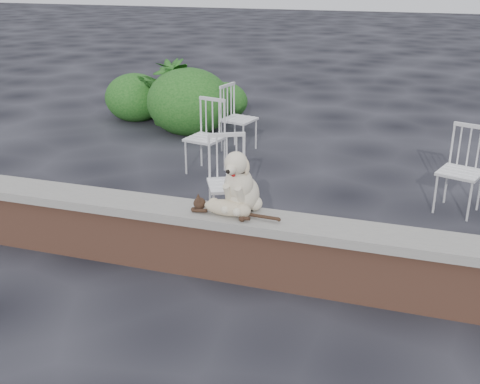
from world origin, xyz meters
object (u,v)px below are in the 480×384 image
(potted_plant_b, at_px, (171,92))
(chair_e, at_px, (239,118))
(dog, at_px, (242,179))
(chair_b, at_px, (205,137))
(chair_d, at_px, (461,171))
(potted_plant_a, at_px, (170,92))
(chair_a, at_px, (229,183))
(cat, at_px, (227,207))

(potted_plant_b, bearing_deg, chair_e, -34.22)
(dog, bearing_deg, chair_b, 125.68)
(chair_b, relative_size, chair_d, 1.00)
(dog, height_order, potted_plant_b, dog)
(potted_plant_a, bearing_deg, chair_b, -55.51)
(potted_plant_b, bearing_deg, chair_a, -57.69)
(chair_b, bearing_deg, cat, -53.32)
(dog, xyz_separation_m, chair_e, (-1.12, 3.35, -0.39))
(chair_a, xyz_separation_m, potted_plant_b, (-2.24, 3.55, 0.07))
(dog, bearing_deg, potted_plant_b, 128.62)
(potted_plant_a, bearing_deg, chair_d, -28.57)
(chair_d, bearing_deg, potted_plant_b, 169.86)
(chair_b, xyz_separation_m, potted_plant_b, (-1.41, 2.08, 0.07))
(chair_d, bearing_deg, chair_b, -168.20)
(dog, distance_m, chair_a, 1.01)
(dog, height_order, chair_a, dog)
(cat, bearing_deg, chair_e, 114.09)
(cat, distance_m, potted_plant_b, 5.21)
(chair_b, distance_m, chair_d, 3.07)
(chair_b, bearing_deg, potted_plant_a, 136.00)
(chair_e, xyz_separation_m, potted_plant_a, (-1.54, 1.04, 0.07))
(chair_b, height_order, chair_d, same)
(dog, relative_size, cat, 0.62)
(dog, distance_m, chair_d, 2.69)
(cat, distance_m, chair_a, 1.06)
(chair_b, distance_m, chair_a, 1.69)
(cat, height_order, chair_e, chair_e)
(dog, distance_m, potted_plant_a, 5.15)
(dog, xyz_separation_m, chair_d, (1.82, 1.95, -0.39))
(chair_d, height_order, chair_e, same)
(chair_b, height_order, potted_plant_a, potted_plant_a)
(dog, relative_size, potted_plant_b, 0.52)
(cat, relative_size, chair_a, 0.96)
(chair_e, bearing_deg, potted_plant_a, 68.92)
(cat, bearing_deg, potted_plant_b, 127.02)
(chair_e, distance_m, potted_plant_b, 1.85)
(chair_d, bearing_deg, chair_a, -134.98)
(chair_a, relative_size, chair_e, 1.00)
(dog, height_order, chair_b, dog)
(chair_a, bearing_deg, cat, -98.53)
(chair_a, bearing_deg, potted_plant_b, 95.69)
(chair_a, height_order, potted_plant_b, potted_plant_b)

